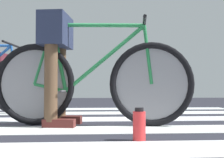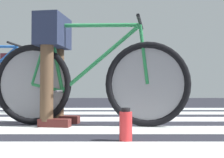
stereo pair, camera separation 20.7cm
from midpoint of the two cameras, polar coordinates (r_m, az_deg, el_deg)
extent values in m
cube|color=#25262F|center=(2.74, -9.74, -8.74)|extent=(18.00, 14.00, 0.02)
cube|color=silver|center=(1.65, -13.12, -13.01)|extent=(5.20, 0.44, 0.00)
cube|color=silver|center=(2.36, -8.57, -9.59)|extent=(5.20, 0.44, 0.00)
cube|color=silver|center=(3.13, -6.27, -7.66)|extent=(5.20, 0.44, 0.00)
cube|color=silver|center=(3.89, -7.75, -6.48)|extent=(5.20, 0.44, 0.00)
cube|color=silver|center=(4.64, -7.45, -5.71)|extent=(5.20, 0.44, 0.00)
torus|color=black|center=(2.72, -12.79, -1.00)|extent=(0.72, 0.17, 0.72)
torus|color=black|center=(2.52, 9.27, -0.96)|extent=(0.72, 0.17, 0.72)
cylinder|color=gray|center=(2.72, -12.79, -1.00)|extent=(0.60, 0.10, 0.61)
cylinder|color=gray|center=(2.52, 9.27, -0.96)|extent=(0.60, 0.10, 0.61)
cylinder|color=#268246|center=(2.62, -1.07, 10.24)|extent=(0.80, 0.16, 0.05)
cylinder|color=#268246|center=(2.56, 0.25, 3.93)|extent=(0.70, 0.14, 0.59)
cylinder|color=#268246|center=(2.66, -8.33, 3.97)|extent=(0.16, 0.06, 0.59)
cylinder|color=#268246|center=(2.67, -10.00, -1.64)|extent=(0.29, 0.07, 0.09)
cylinder|color=#268246|center=(2.70, -11.17, 4.52)|extent=(0.19, 0.05, 0.53)
cylinder|color=#268246|center=(2.54, 8.56, 4.69)|extent=(0.09, 0.04, 0.50)
cube|color=black|center=(2.72, -9.53, 10.65)|extent=(0.25, 0.13, 0.05)
cylinder|color=black|center=(2.58, 7.86, 10.65)|extent=(0.11, 0.52, 0.03)
cylinder|color=#4C4C51|center=(2.63, -7.11, -2.31)|extent=(0.07, 0.34, 0.02)
cylinder|color=brown|center=(2.79, -8.07, 1.60)|extent=(0.11, 0.11, 0.87)
cylinder|color=brown|center=(2.52, -9.95, 1.96)|extent=(0.11, 0.11, 0.87)
cube|color=#232B45|center=(2.70, -8.93, 8.92)|extent=(0.28, 0.44, 0.28)
cube|color=#5A2320|center=(2.78, -6.72, -7.71)|extent=(0.27, 0.14, 0.07)
cube|color=#5A2320|center=(2.51, -8.48, -8.34)|extent=(0.27, 0.14, 0.07)
torus|color=black|center=(3.96, -15.45, -1.19)|extent=(0.72, 0.14, 0.72)
cylinder|color=gray|center=(3.96, -15.45, -1.19)|extent=(0.60, 0.08, 0.61)
cylinder|color=#2257A8|center=(3.99, -15.82, 2.41)|extent=(0.09, 0.04, 0.50)
cylinder|color=black|center=(4.03, -16.18, 6.23)|extent=(0.09, 0.52, 0.03)
torus|color=black|center=(6.03, -19.34, -1.32)|extent=(0.72, 0.16, 0.72)
torus|color=black|center=(5.63, -10.13, -1.37)|extent=(0.72, 0.16, 0.72)
cylinder|color=gray|center=(6.03, -19.34, -1.32)|extent=(0.60, 0.10, 0.61)
cylinder|color=gray|center=(5.63, -10.13, -1.37)|extent=(0.60, 0.10, 0.61)
cylinder|color=white|center=(5.82, -14.41, 3.68)|extent=(0.80, 0.15, 0.05)
cylinder|color=white|center=(5.77, -13.88, 0.83)|extent=(0.70, 0.14, 0.59)
cylinder|color=white|center=(5.94, -17.45, 0.89)|extent=(0.16, 0.06, 0.59)
cylinder|color=white|center=(5.97, -18.16, -1.62)|extent=(0.29, 0.07, 0.09)
cylinder|color=white|center=(6.00, -18.64, 1.16)|extent=(0.19, 0.05, 0.53)
cylinder|color=white|center=(5.64, -10.41, 1.17)|extent=(0.09, 0.04, 0.50)
cube|color=black|center=(5.99, -17.93, 3.94)|extent=(0.25, 0.12, 0.05)
cylinder|color=black|center=(5.67, -10.68, 3.90)|extent=(0.11, 0.52, 0.03)
cylinder|color=#4C4C51|center=(5.91, -16.95, -1.92)|extent=(0.07, 0.34, 0.02)
cylinder|color=tan|center=(6.07, -17.13, -0.11)|extent=(0.11, 0.11, 0.88)
cylinder|color=tan|center=(5.82, -18.33, -0.03)|extent=(0.11, 0.11, 0.88)
cube|color=#561F29|center=(5.97, -17.68, 3.18)|extent=(0.28, 0.44, 0.28)
cube|color=#33413B|center=(6.05, -16.57, -4.41)|extent=(0.27, 0.14, 0.07)
cube|color=#33413B|center=(5.80, -17.75, -4.52)|extent=(0.27, 0.14, 0.07)
cylinder|color=red|center=(1.85, 6.03, -9.03)|extent=(0.08, 0.08, 0.18)
cylinder|color=black|center=(1.84, 6.02, -5.87)|extent=(0.05, 0.05, 0.02)
camera|label=1|loc=(0.10, -89.87, 0.00)|focal=47.74mm
camera|label=2|loc=(0.10, 90.13, 0.00)|focal=47.74mm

